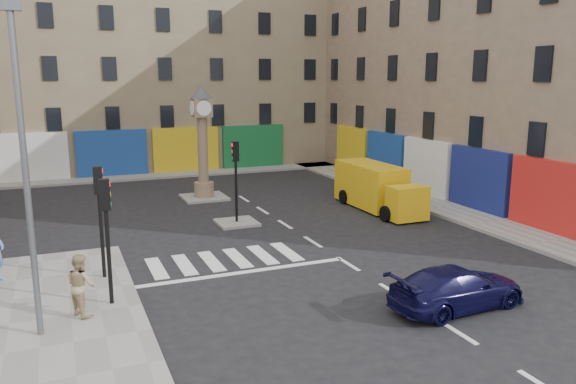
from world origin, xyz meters
TOP-DOWN VIEW (x-y plane):
  - ground at (0.00, 0.00)m, footprint 120.00×120.00m
  - sidewalk_left at (-11.00, -2.00)m, footprint 7.00×16.00m
  - sidewalk_right at (8.70, 10.00)m, footprint 2.60×30.00m
  - sidewalk_far at (-4.00, 22.20)m, footprint 32.00×2.40m
  - island_near at (-2.00, 8.00)m, footprint 1.80×1.80m
  - island_far at (-2.00, 14.00)m, footprint 2.40×2.40m
  - building_right at (15.00, 10.00)m, footprint 10.00×30.00m
  - building_far at (-4.00, 28.00)m, footprint 32.00×10.00m
  - traffic_light_left_near at (-8.30, 0.20)m, footprint 0.28×0.22m
  - traffic_light_left_far at (-8.30, 2.60)m, footprint 0.28×0.22m
  - traffic_light_island at (-2.00, 8.00)m, footprint 0.28×0.22m
  - lamp_post at (-10.20, -1.20)m, footprint 0.50×0.25m
  - clock_pillar at (-2.00, 14.00)m, footprint 1.20×1.20m
  - navy_sedan at (1.03, -3.71)m, footprint 4.39×2.01m
  - yellow_van at (5.51, 8.07)m, footprint 2.12×6.18m
  - pedestrian_tan at (-9.13, -0.34)m, footprint 0.98×1.06m

SIDE VIEW (x-z plane):
  - ground at x=0.00m, z-range 0.00..0.00m
  - island_near at x=-2.00m, z-range 0.00..0.12m
  - island_far at x=-2.00m, z-range 0.00..0.12m
  - sidewalk_left at x=-11.00m, z-range 0.00..0.15m
  - sidewalk_right at x=8.70m, z-range 0.00..0.15m
  - sidewalk_far at x=-4.00m, z-range 0.00..0.15m
  - navy_sedan at x=1.03m, z-range 0.00..1.24m
  - pedestrian_tan at x=-9.13m, z-range 0.15..1.91m
  - yellow_van at x=5.51m, z-range -0.01..2.24m
  - traffic_light_island at x=-2.00m, z-range 0.74..4.44m
  - traffic_light_left_near at x=-8.30m, z-range 0.77..4.47m
  - traffic_light_left_far at x=-8.30m, z-range 0.77..4.47m
  - clock_pillar at x=-2.00m, z-range 0.50..6.60m
  - lamp_post at x=-10.20m, z-range 0.64..8.94m
  - building_right at x=15.00m, z-range 0.00..16.00m
  - building_far at x=-4.00m, z-range 0.00..17.00m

